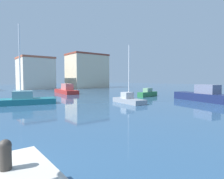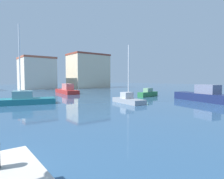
# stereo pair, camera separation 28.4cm
# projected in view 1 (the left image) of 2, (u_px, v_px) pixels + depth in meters

# --- Properties ---
(water) EXTENTS (160.00, 160.00, 0.00)m
(water) POSITION_uv_depth(u_px,v_px,m) (82.00, 97.00, 29.30)
(water) COLOR #2D5175
(water) RESTS_ON ground
(mooring_bollard) EXTENTS (0.24, 0.24, 0.60)m
(mooring_bollard) POSITION_uv_depth(u_px,v_px,m) (5.00, 153.00, 3.68)
(mooring_bollard) COLOR #38332D
(mooring_bollard) RESTS_ON pier_quay
(sailboat_teal_inner_mooring) EXTENTS (7.54, 4.21, 8.67)m
(sailboat_teal_inner_mooring) POSITION_uv_depth(u_px,v_px,m) (21.00, 100.00, 20.60)
(sailboat_teal_inner_mooring) COLOR #1E707A
(sailboat_teal_inner_mooring) RESTS_ON water
(motorboat_green_far_right) EXTENTS (4.13, 1.56, 1.34)m
(motorboat_green_far_right) POSITION_uv_depth(u_px,v_px,m) (148.00, 93.00, 29.86)
(motorboat_green_far_right) COLOR #28703D
(motorboat_green_far_right) RESTS_ON water
(motorboat_red_mid_harbor) EXTENTS (3.22, 8.51, 1.87)m
(motorboat_red_mid_harbor) POSITION_uv_depth(u_px,v_px,m) (66.00, 90.00, 36.31)
(motorboat_red_mid_harbor) COLOR #B22823
(motorboat_red_mid_harbor) RESTS_ON water
(motorboat_navy_outer_mooring) EXTENTS (3.82, 7.80, 2.08)m
(motorboat_navy_outer_mooring) POSITION_uv_depth(u_px,v_px,m) (203.00, 95.00, 23.74)
(motorboat_navy_outer_mooring) COLOR #19234C
(motorboat_navy_outer_mooring) RESTS_ON water
(sailboat_grey_center_channel) EXTENTS (2.17, 4.77, 6.63)m
(sailboat_grey_center_channel) POSITION_uv_depth(u_px,v_px,m) (129.00, 99.00, 21.80)
(sailboat_grey_center_channel) COLOR gray
(sailboat_grey_center_channel) RESTS_ON water
(waterfront_apartments) EXTENTS (8.48, 8.64, 8.66)m
(waterfront_apartments) POSITION_uv_depth(u_px,v_px,m) (35.00, 73.00, 51.72)
(waterfront_apartments) COLOR beige
(waterfront_apartments) RESTS_ON ground
(harbor_office) EXTENTS (11.67, 8.21, 10.48)m
(harbor_office) POSITION_uv_depth(u_px,v_px,m) (87.00, 71.00, 59.32)
(harbor_office) COLOR beige
(harbor_office) RESTS_ON ground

